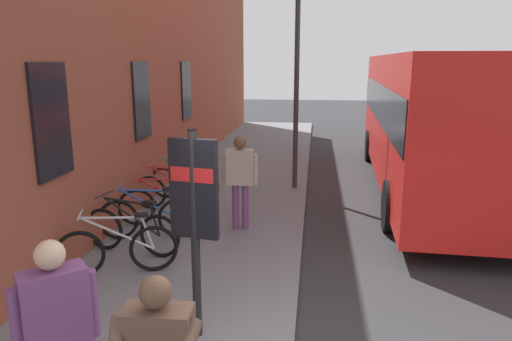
{
  "coord_description": "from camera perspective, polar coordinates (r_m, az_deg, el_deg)",
  "views": [
    {
      "loc": [
        -4.15,
        -0.17,
        3.22
      ],
      "look_at": [
        2.97,
        0.73,
        1.55
      ],
      "focal_mm": 33.17,
      "sensor_mm": 36.0,
      "label": 1
    }
  ],
  "objects": [
    {
      "name": "bicycle_leaning_wall",
      "position": [
        10.2,
        -9.81,
        -2.49
      ],
      "size": [
        0.48,
        1.77,
        0.97
      ],
      "color": "black",
      "rests_on": "sidewalk_pavement"
    },
    {
      "name": "bicycle_under_window",
      "position": [
        7.33,
        -16.32,
        -9.13
      ],
      "size": [
        0.71,
        1.69,
        0.97
      ],
      "color": "black",
      "rests_on": "sidewalk_pavement"
    },
    {
      "name": "ground",
      "position": [
        10.68,
        11.34,
        -4.69
      ],
      "size": [
        60.0,
        60.0,
        0.0
      ],
      "primitive_type": "plane",
      "color": "#2D2D30"
    },
    {
      "name": "pedestrian_by_facade",
      "position": [
        4.25,
        -22.9,
        -16.43
      ],
      "size": [
        0.52,
        0.55,
        1.76
      ],
      "color": "#334C8C",
      "rests_on": "sidewalk_pavement"
    },
    {
      "name": "pedestrian_crossing_street",
      "position": [
        8.73,
        -1.92,
        -0.31
      ],
      "size": [
        0.27,
        0.67,
        1.76
      ],
      "color": "#723F72",
      "rests_on": "sidewalk_pavement"
    },
    {
      "name": "bicycle_far_end",
      "position": [
        9.36,
        -10.94,
        -3.96
      ],
      "size": [
        0.72,
        1.68,
        0.97
      ],
      "color": "black",
      "rests_on": "sidewalk_pavement"
    },
    {
      "name": "transit_info_sign",
      "position": [
        5.18,
        -7.47,
        -3.83
      ],
      "size": [
        0.18,
        0.56,
        2.4
      ],
      "color": "black",
      "rests_on": "sidewalk_pavement"
    },
    {
      "name": "bicycle_mid_rack",
      "position": [
        8.04,
        -14.78,
        -7.04
      ],
      "size": [
        0.52,
        1.75,
        0.97
      ],
      "color": "black",
      "rests_on": "sidewalk_pavement"
    },
    {
      "name": "street_lamp",
      "position": [
        11.46,
        4.98,
        14.16
      ],
      "size": [
        0.28,
        0.28,
        5.66
      ],
      "color": "#333338",
      "rests_on": "sidewalk_pavement"
    },
    {
      "name": "bicycle_by_door",
      "position": [
        10.81,
        -8.65,
        -1.56
      ],
      "size": [
        0.61,
        1.73,
        0.97
      ],
      "color": "black",
      "rests_on": "sidewalk_pavement"
    },
    {
      "name": "bicycle_beside_lamp",
      "position": [
        8.64,
        -12.82,
        -5.51
      ],
      "size": [
        0.56,
        1.74,
        0.97
      ],
      "color": "black",
      "rests_on": "sidewalk_pavement"
    },
    {
      "name": "city_bus",
      "position": [
        12.62,
        20.23,
        6.4
      ],
      "size": [
        10.61,
        3.03,
        3.35
      ],
      "color": "red",
      "rests_on": "ground"
    },
    {
      "name": "sidewalk_pavement",
      "position": [
        12.7,
        -1.74,
        -1.3
      ],
      "size": [
        24.0,
        3.5,
        0.12
      ],
      "primitive_type": "cube",
      "color": "slate",
      "rests_on": "ground"
    },
    {
      "name": "station_facade",
      "position": [
        13.78,
        -10.09,
        17.89
      ],
      "size": [
        22.0,
        0.65,
        8.83
      ],
      "color": "brown",
      "rests_on": "ground"
    }
  ]
}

